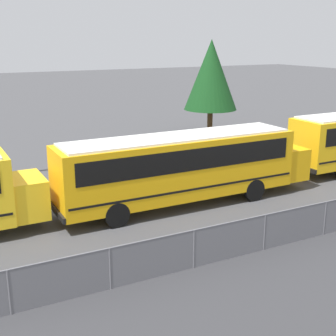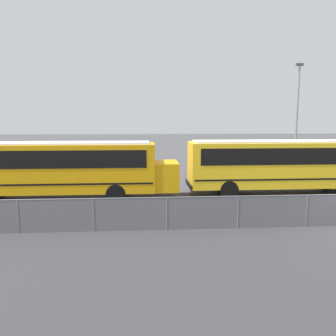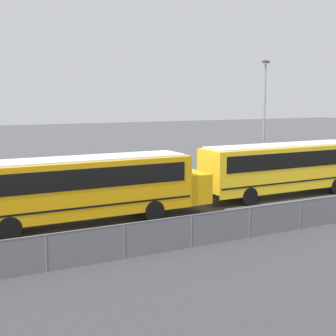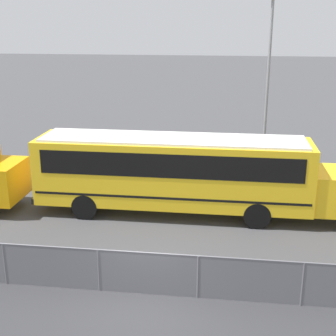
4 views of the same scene
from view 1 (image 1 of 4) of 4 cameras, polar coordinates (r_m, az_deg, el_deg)
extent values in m
cylinder|color=slate|center=(14.50, -18.79, -14.18)|extent=(0.07, 0.07, 1.41)
cylinder|color=slate|center=(15.12, -7.08, -12.11)|extent=(0.07, 0.07, 1.41)
cylinder|color=slate|center=(16.30, 3.16, -9.85)|extent=(0.07, 0.07, 1.41)
cylinder|color=slate|center=(17.93, 11.66, -7.72)|extent=(0.07, 0.07, 1.41)
cylinder|color=slate|center=(19.90, 18.55, -5.85)|extent=(0.07, 0.07, 1.41)
cube|color=yellow|center=(20.33, -16.79, -3.26)|extent=(1.39, 2.29, 1.64)
cube|color=#EDA80F|center=(21.79, 1.33, 0.18)|extent=(11.55, 2.49, 2.74)
cube|color=black|center=(21.63, 1.34, 1.72)|extent=(10.63, 2.53, 0.99)
cube|color=black|center=(22.00, 1.31, -1.75)|extent=(11.32, 2.52, 0.10)
cube|color=#EDA80F|center=(25.59, 14.10, 0.78)|extent=(1.39, 2.29, 1.64)
cube|color=black|center=(20.14, -13.43, -5.22)|extent=(0.12, 2.49, 0.24)
cube|color=silver|center=(21.45, 1.35, 3.83)|extent=(10.97, 2.24, 0.10)
cylinder|color=black|center=(24.92, 7.27, -1.23)|extent=(1.09, 0.28, 1.09)
cylinder|color=black|center=(23.20, 10.44, -2.65)|extent=(1.09, 0.28, 1.09)
cylinder|color=black|center=(21.79, -8.44, -3.76)|extent=(1.09, 0.28, 1.09)
cylinder|color=black|center=(19.80, -6.25, -5.70)|extent=(1.09, 0.28, 1.09)
cube|color=black|center=(27.32, 15.77, 0.13)|extent=(0.12, 2.49, 0.24)
cylinder|color=black|center=(29.66, 17.45, 0.90)|extent=(1.09, 0.28, 1.09)
cylinder|color=#51381E|center=(39.05, 5.13, 5.67)|extent=(0.44, 0.44, 2.03)
cone|color=#144219|center=(38.58, 5.27, 11.25)|extent=(4.30, 4.30, 5.59)
camera|label=2|loc=(12.04, -116.73, -22.53)|focal=35.00mm
camera|label=3|loc=(23.91, -125.27, -12.68)|focal=50.00mm
camera|label=4|loc=(0.96, -107.29, 19.06)|focal=50.00mm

